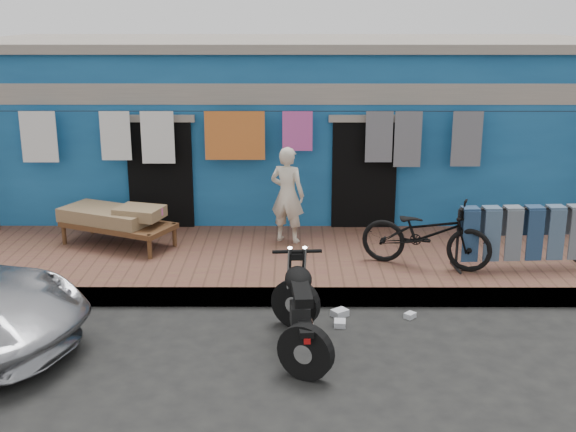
# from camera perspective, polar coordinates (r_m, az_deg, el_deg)

# --- Properties ---
(ground) EXTENTS (80.00, 80.00, 0.00)m
(ground) POSITION_cam_1_polar(r_m,az_deg,el_deg) (8.57, -0.04, -11.15)
(ground) COLOR black
(ground) RESTS_ON ground
(sidewalk) EXTENTS (28.00, 3.00, 0.25)m
(sidewalk) POSITION_cam_1_polar(r_m,az_deg,el_deg) (11.28, 0.01, -3.61)
(sidewalk) COLOR brown
(sidewalk) RESTS_ON ground
(curb) EXTENTS (28.00, 0.10, 0.25)m
(curb) POSITION_cam_1_polar(r_m,az_deg,el_deg) (9.92, -0.01, -6.42)
(curb) COLOR gray
(curb) RESTS_ON ground
(building) EXTENTS (12.20, 5.20, 3.36)m
(building) POSITION_cam_1_polar(r_m,az_deg,el_deg) (14.78, 0.05, 7.35)
(building) COLOR navy
(building) RESTS_ON ground
(clothesline) EXTENTS (10.06, 0.06, 2.10)m
(clothesline) POSITION_cam_1_polar(r_m,az_deg,el_deg) (12.07, -2.29, 5.88)
(clothesline) COLOR brown
(clothesline) RESTS_ON sidewalk
(seated_person) EXTENTS (0.67, 0.56, 1.57)m
(seated_person) POSITION_cam_1_polar(r_m,az_deg,el_deg) (11.63, -0.05, 1.69)
(seated_person) COLOR beige
(seated_person) RESTS_ON sidewalk
(bicycle) EXTENTS (2.01, 1.27, 1.22)m
(bicycle) POSITION_cam_1_polar(r_m,az_deg,el_deg) (10.72, 10.89, -0.81)
(bicycle) COLOR black
(bicycle) RESTS_ON sidewalk
(motorcycle) EXTENTS (0.85, 1.80, 1.10)m
(motorcycle) POSITION_cam_1_polar(r_m,az_deg,el_deg) (8.50, 0.98, -7.25)
(motorcycle) COLOR black
(motorcycle) RESTS_ON ground
(charpoy) EXTENTS (2.57, 2.34, 0.64)m
(charpoy) POSITION_cam_1_polar(r_m,az_deg,el_deg) (11.87, -13.25, -0.78)
(charpoy) COLOR brown
(charpoy) RESTS_ON sidewalk
(jeans_rack) EXTENTS (2.05, 0.66, 0.96)m
(jeans_rack) POSITION_cam_1_polar(r_m,az_deg,el_deg) (11.06, 17.97, -1.52)
(jeans_rack) COLOR black
(jeans_rack) RESTS_ON sidewalk
(litter_a) EXTENTS (0.26, 0.25, 0.09)m
(litter_a) POSITION_cam_1_polar(r_m,az_deg,el_deg) (9.65, 4.11, -7.64)
(litter_a) COLOR silver
(litter_a) RESTS_ON ground
(litter_b) EXTENTS (0.18, 0.18, 0.07)m
(litter_b) POSITION_cam_1_polar(r_m,az_deg,el_deg) (9.71, 9.62, -7.75)
(litter_b) COLOR silver
(litter_b) RESTS_ON ground
(litter_c) EXTENTS (0.16, 0.19, 0.07)m
(litter_c) POSITION_cam_1_polar(r_m,az_deg,el_deg) (9.37, 4.12, -8.46)
(litter_c) COLOR silver
(litter_c) RESTS_ON ground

